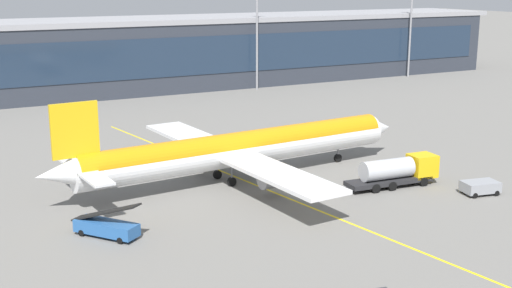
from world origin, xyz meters
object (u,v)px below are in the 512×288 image
Objects in this scene: main_airliner at (240,149)px; fuel_tanker at (398,171)px; belt_loader at (106,226)px; pushback_tug at (481,186)px.

main_airliner is 17.75m from fuel_tanker.
belt_loader is at bearing -151.00° from main_airliner.
fuel_tanker is at bearing -0.35° from belt_loader.
fuel_tanker is 1.73× the size of belt_loader.
belt_loader is (-32.59, 0.20, -0.76)m from fuel_tanker.
pushback_tug is at bearing -9.74° from belt_loader.
pushback_tug is (38.56, -6.62, -0.14)m from belt_loader.
pushback_tug is (5.97, -6.42, -0.90)m from fuel_tanker.
fuel_tanker is at bearing -35.83° from main_airliner.
main_airliner is 10.98× the size of pushback_tug.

